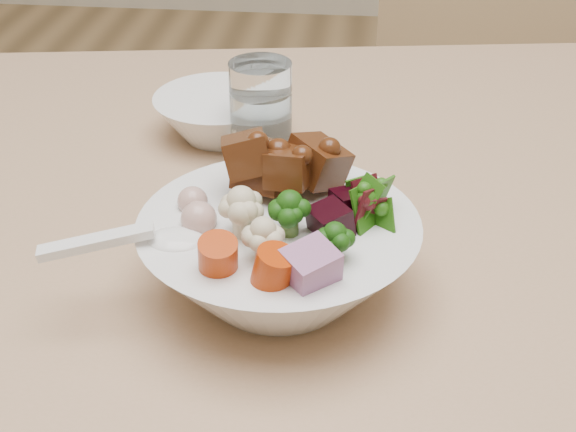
{
  "coord_description": "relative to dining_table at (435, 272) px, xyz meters",
  "views": [
    {
      "loc": [
        -0.03,
        -0.61,
        1.17
      ],
      "look_at": [
        -0.09,
        -0.05,
        0.82
      ],
      "focal_mm": 50.0,
      "sensor_mm": 36.0,
      "label": 1
    }
  ],
  "objects": [
    {
      "name": "chair_far",
      "position": [
        0.13,
        0.69,
        -0.16
      ],
      "size": [
        0.48,
        0.48,
        0.93
      ],
      "rotation": [
        0.0,
        0.0,
        -0.14
      ],
      "color": "tan",
      "rests_on": "ground"
    },
    {
      "name": "food_bowl",
      "position": [
        -0.14,
        -0.15,
        0.12
      ],
      "size": [
        0.23,
        0.23,
        0.12
      ],
      "color": "white",
      "rests_on": "dining_table"
    },
    {
      "name": "side_bowl",
      "position": [
        -0.25,
        0.14,
        0.1
      ],
      "size": [
        0.15,
        0.15,
        0.05
      ],
      "primitive_type": null,
      "color": "white",
      "rests_on": "dining_table"
    },
    {
      "name": "soup_spoon",
      "position": [
        -0.24,
        -0.18,
        0.15
      ],
      "size": [
        0.13,
        0.06,
        0.03
      ],
      "rotation": [
        0.0,
        0.0,
        0.26
      ],
      "color": "white",
      "rests_on": "food_bowl"
    },
    {
      "name": "dining_table",
      "position": [
        0.0,
        0.0,
        0.0
      ],
      "size": [
        1.74,
        1.15,
        0.76
      ],
      "rotation": [
        0.0,
        0.0,
        0.15
      ],
      "color": "tan",
      "rests_on": "ground"
    },
    {
      "name": "water_glass",
      "position": [
        -0.19,
        0.08,
        0.13
      ],
      "size": [
        0.07,
        0.07,
        0.11
      ],
      "color": "white",
      "rests_on": "dining_table"
    }
  ]
}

